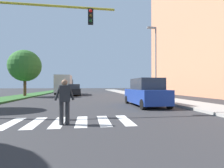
{
  "coord_description": "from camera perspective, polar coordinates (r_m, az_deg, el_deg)",
  "views": [
    {
      "loc": [
        0.67,
        1.64,
        1.46
      ],
      "look_at": [
        3.7,
        22.44,
        1.66
      ],
      "focal_mm": 27.25,
      "sensor_mm": 36.0,
      "label": 1
    }
  ],
  "objects": [
    {
      "name": "tree_far",
      "position": [
        24.68,
        -27.17,
        5.45
      ],
      "size": [
        4.04,
        4.04,
        5.89
      ],
      "color": "#4C3823",
      "rests_on": "median_strip"
    },
    {
      "name": "suv_crossing",
      "position": [
        12.42,
        11.26,
        -2.97
      ],
      "size": [
        2.08,
        4.65,
        1.97
      ],
      "color": "navy",
      "rests_on": "ground_plane"
    },
    {
      "name": "street_lamp_right",
      "position": [
        18.68,
        14.21,
        9.14
      ],
      "size": [
        1.02,
        0.24,
        7.5
      ],
      "color": "slate",
      "rests_on": "sidewalk_right"
    },
    {
      "name": "sedan_midblock",
      "position": [
        25.64,
        -12.53,
        -2.05
      ],
      "size": [
        2.04,
        4.35,
        1.67
      ],
      "color": "black",
      "rests_on": "ground_plane"
    },
    {
      "name": "sidewalk_right",
      "position": [
        27.48,
        7.89,
        -3.42
      ],
      "size": [
        3.0,
        64.0,
        0.15
      ],
      "primitive_type": "cube",
      "color": "#9E9991",
      "rests_on": "ground_plane"
    },
    {
      "name": "median_strip",
      "position": [
        27.67,
        -25.79,
        -3.35
      ],
      "size": [
        3.12,
        64.0,
        0.15
      ],
      "primitive_type": "cube",
      "color": "#2D5B28",
      "rests_on": "ground_plane"
    },
    {
      "name": "pedestrian_performer",
      "position": [
        6.61,
        -15.66,
        -5.08
      ],
      "size": [
        0.74,
        0.33,
        1.69
      ],
      "color": "#262628",
      "rests_on": "ground_plane"
    },
    {
      "name": "truck_box_delivery",
      "position": [
        29.08,
        -15.69,
        -0.18
      ],
      "size": [
        2.4,
        6.2,
        3.1
      ],
      "color": "black",
      "rests_on": "ground_plane"
    },
    {
      "name": "crosswalk",
      "position": [
        7.21,
        -13.78,
        -12.17
      ],
      "size": [
        4.95,
        2.2,
        0.01
      ],
      "color": "silver",
      "rests_on": "ground_plane"
    },
    {
      "name": "sedan_distant",
      "position": [
        34.27,
        -14.64,
        -1.67
      ],
      "size": [
        2.13,
        4.55,
        1.67
      ],
      "color": "silver",
      "rests_on": "ground_plane"
    },
    {
      "name": "ground_plane",
      "position": [
        28.41,
        -9.66,
        -3.48
      ],
      "size": [
        140.0,
        140.0,
        0.0
      ],
      "primitive_type": "plane",
      "color": "#2D2D30"
    }
  ]
}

